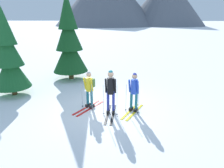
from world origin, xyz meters
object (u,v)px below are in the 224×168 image
object	(u,v)px
skier_in_black	(111,89)
pine_tree_mid	(69,41)
skier_in_yellow	(89,88)
skier_in_blue	(134,91)
pine_tree_near	(9,57)

from	to	relation	value
skier_in_black	pine_tree_mid	xyz separation A→B (m)	(-3.02, 4.66, 1.33)
skier_in_black	skier_in_yellow	bearing A→B (deg)	153.15
pine_tree_mid	skier_in_blue	bearing A→B (deg)	-47.88
pine_tree_mid	pine_tree_near	bearing A→B (deg)	-124.55
skier_in_blue	pine_tree_mid	size ratio (longest dim) A/B	0.32
skier_in_yellow	pine_tree_mid	world-z (taller)	pine_tree_mid
skier_in_black	pine_tree_mid	size ratio (longest dim) A/B	0.35
skier_in_yellow	pine_tree_near	xyz separation A→B (m)	(-4.15, 1.14, 1.05)
pine_tree_near	pine_tree_mid	size ratio (longest dim) A/B	0.82
pine_tree_mid	skier_in_yellow	bearing A→B (deg)	-63.67
pine_tree_mid	skier_in_black	bearing A→B (deg)	-56.99
skier_in_black	skier_in_blue	world-z (taller)	skier_in_black
pine_tree_near	skier_in_black	bearing A→B (deg)	-17.67
skier_in_blue	skier_in_yellow	bearing A→B (deg)	174.02
pine_tree_near	skier_in_blue	bearing A→B (deg)	-12.51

